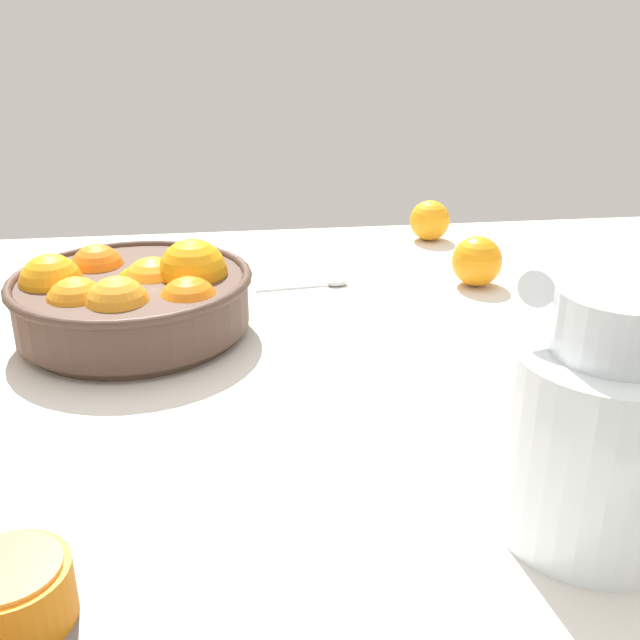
% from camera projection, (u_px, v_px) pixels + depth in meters
% --- Properties ---
extents(ground_plane, '(1.48, 1.10, 0.03)m').
position_uv_depth(ground_plane, '(301.00, 378.00, 0.85)').
color(ground_plane, silver).
extents(fruit_bowl, '(0.29, 0.29, 0.11)m').
position_uv_depth(fruit_bowl, '(133.00, 298.00, 0.90)').
color(fruit_bowl, '#473328').
rests_on(fruit_bowl, ground_plane).
extents(juice_pitcher, '(0.16, 0.16, 0.20)m').
position_uv_depth(juice_pitcher, '(600.00, 444.00, 0.55)').
color(juice_pitcher, white).
rests_on(juice_pitcher, ground_plane).
extents(orange_half_1, '(0.08, 0.08, 0.04)m').
position_uv_depth(orange_half_1, '(11.00, 593.00, 0.46)').
color(orange_half_1, orange).
rests_on(orange_half_1, cutting_board).
extents(loose_orange_0, '(0.07, 0.07, 0.07)m').
position_uv_depth(loose_orange_0, '(430.00, 220.00, 1.27)').
color(loose_orange_0, orange).
rests_on(loose_orange_0, ground_plane).
extents(loose_orange_1, '(0.07, 0.07, 0.07)m').
position_uv_depth(loose_orange_1, '(477.00, 261.00, 1.07)').
color(loose_orange_1, orange).
rests_on(loose_orange_1, ground_plane).
extents(spoon, '(0.14, 0.03, 0.01)m').
position_uv_depth(spoon, '(318.00, 284.00, 1.07)').
color(spoon, silver).
rests_on(spoon, ground_plane).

